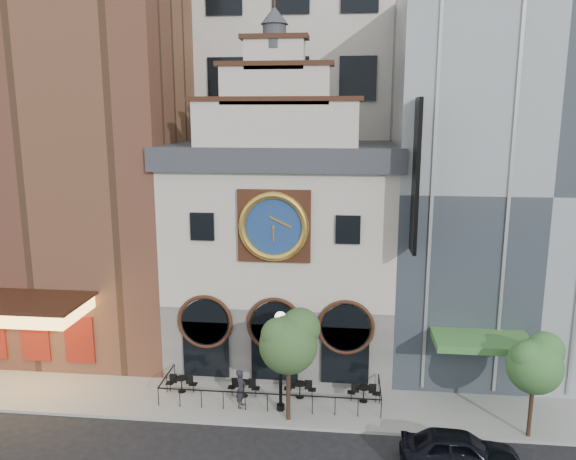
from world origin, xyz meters
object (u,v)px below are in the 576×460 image
(bistro_0, at_px, (182,383))
(bistro_2, at_px, (300,389))
(car_right, at_px, (459,451))
(bistro_1, at_px, (244,387))
(lamppost, at_px, (281,350))
(pedestrian, at_px, (241,388))
(tree_right, at_px, (536,362))
(tree_left, at_px, (289,340))
(bistro_3, at_px, (364,393))

(bistro_0, relative_size, bistro_2, 1.00)
(bistro_0, xyz_separation_m, car_right, (12.78, -4.73, 0.18))
(bistro_1, relative_size, lamppost, 0.32)
(pedestrian, bearing_deg, lamppost, -86.92)
(bistro_2, relative_size, tree_right, 0.34)
(lamppost, xyz_separation_m, tree_left, (0.49, -0.75, 0.83))
(car_right, distance_m, tree_left, 8.27)
(pedestrian, relative_size, tree_right, 0.40)
(bistro_2, distance_m, tree_left, 3.96)
(bistro_1, distance_m, pedestrian, 1.13)
(bistro_3, xyz_separation_m, tree_right, (7.13, -2.20, 2.98))
(lamppost, bearing_deg, bistro_0, -173.15)
(bistro_3, relative_size, tree_left, 0.30)
(bistro_3, bearing_deg, lamppost, -162.90)
(tree_right, bearing_deg, tree_left, 178.69)
(car_right, bearing_deg, bistro_1, 66.74)
(car_right, distance_m, pedestrian, 10.18)
(bistro_2, distance_m, lamppost, 2.98)
(car_right, xyz_separation_m, lamppost, (-7.59, 3.52, 2.39))
(lamppost, xyz_separation_m, tree_right, (11.05, -0.99, 0.41))
(lamppost, height_order, tree_left, tree_left)
(bistro_1, xyz_separation_m, tree_left, (2.47, -1.86, 3.40))
(bistro_2, bearing_deg, tree_left, -98.67)
(bistro_2, distance_m, bistro_3, 3.13)
(bistro_2, bearing_deg, car_right, -35.22)
(bistro_1, bearing_deg, bistro_0, 178.18)
(bistro_1, height_order, car_right, car_right)
(bistro_2, bearing_deg, lamppost, -122.25)
(bistro_3, height_order, tree_left, tree_left)
(bistro_2, bearing_deg, bistro_3, -1.16)
(pedestrian, xyz_separation_m, lamppost, (1.92, -0.08, 2.09))
(bistro_3, bearing_deg, tree_left, -150.30)
(pedestrian, bearing_deg, bistro_3, -73.53)
(bistro_2, relative_size, tree_left, 0.30)
(bistro_0, height_order, bistro_3, same)
(tree_left, bearing_deg, bistro_3, 29.70)
(bistro_1, height_order, bistro_2, same)
(pedestrian, xyz_separation_m, tree_right, (12.98, -1.08, 2.50))
(bistro_0, bearing_deg, tree_left, -19.04)
(tree_right, bearing_deg, car_right, -143.86)
(bistro_0, relative_size, lamppost, 0.32)
(bistro_3, bearing_deg, bistro_2, 178.84)
(bistro_2, relative_size, lamppost, 0.32)
(bistro_2, xyz_separation_m, car_right, (6.79, -4.79, 0.18))
(bistro_3, height_order, tree_right, tree_right)
(bistro_0, bearing_deg, bistro_1, -1.82)
(bistro_0, relative_size, pedestrian, 0.84)
(car_right, relative_size, lamppost, 0.95)
(bistro_1, height_order, tree_right, tree_right)
(bistro_1, bearing_deg, tree_left, -36.90)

